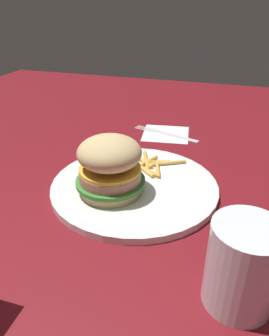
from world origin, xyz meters
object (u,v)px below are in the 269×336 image
at_px(napkin, 166,134).
at_px(fork, 165,133).
at_px(drink_glass, 241,270).
at_px(plate, 135,186).
at_px(sandwich, 110,165).
at_px(fries_pile, 149,164).

distance_m(napkin, fork, 0.00).
relative_size(napkin, drink_glass, 1.08).
xyz_separation_m(plate, sandwich, (0.03, 0.03, 0.05)).
xyz_separation_m(fries_pile, napkin, (0.01, -0.19, -0.01)).
height_order(plate, napkin, plate).
bearing_deg(drink_glass, napkin, -68.26).
xyz_separation_m(napkin, drink_glass, (-0.18, 0.45, 0.04)).
height_order(sandwich, drink_glass, sandwich).
relative_size(plate, drink_glass, 2.84).
bearing_deg(drink_glass, plate, -46.32).
bearing_deg(sandwich, plate, -131.26).
height_order(plate, drink_glass, drink_glass).
bearing_deg(sandwich, fork, -95.11).
relative_size(sandwich, fork, 0.67).
bearing_deg(fries_pile, napkin, -87.01).
height_order(fries_pile, drink_glass, drink_glass).
bearing_deg(napkin, fries_pile, 92.99).
bearing_deg(fries_pile, plate, 83.40).
xyz_separation_m(sandwich, fries_pile, (-0.04, -0.10, -0.04)).
bearing_deg(fork, drink_glass, 111.89).
relative_size(plate, napkin, 2.62).
bearing_deg(plate, drink_glass, 133.68).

